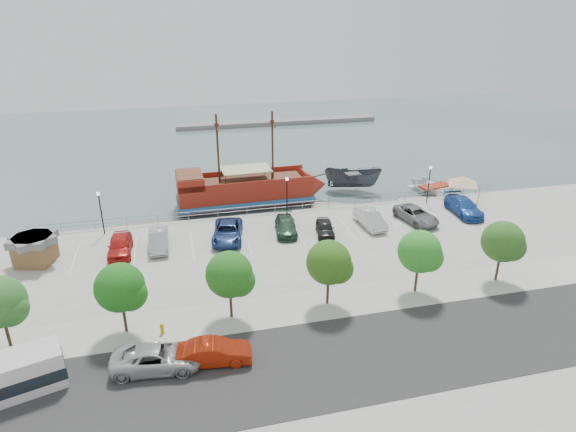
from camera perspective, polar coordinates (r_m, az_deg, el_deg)
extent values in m
plane|color=#435959|center=(44.74, 1.86, -4.39)|extent=(160.00, 160.00, 0.00)
cube|color=#9A988F|center=(28.65, 14.13, -22.60)|extent=(100.00, 58.00, 1.20)
cube|color=#292727|center=(31.53, 9.99, -15.75)|extent=(100.00, 8.00, 0.04)
cube|color=#AFA999|center=(36.01, 6.21, -10.04)|extent=(100.00, 4.00, 0.05)
cylinder|color=slate|center=(50.82, -0.47, 1.49)|extent=(50.00, 0.06, 0.06)
cylinder|color=slate|center=(50.97, -0.46, 1.07)|extent=(50.00, 0.06, 0.06)
cube|color=gray|center=(97.64, -1.17, 11.04)|extent=(40.00, 3.00, 0.80)
cube|color=maroon|center=(55.06, -5.11, 2.94)|extent=(15.15, 5.16, 2.44)
cube|color=#205D92|center=(55.34, -5.08, 2.16)|extent=(15.45, 5.45, 0.56)
cone|color=maroon|center=(57.02, 3.08, 3.71)|extent=(3.14, 4.60, 4.50)
cube|color=maroon|center=(53.77, -11.59, 4.17)|extent=(2.96, 4.78, 1.31)
cube|color=brown|center=(53.55, -11.65, 4.88)|extent=(2.76, 4.40, 0.11)
cube|color=brown|center=(54.73, -4.67, 4.23)|extent=(12.32, 4.51, 0.14)
cube|color=maroon|center=(56.67, -5.60, 5.16)|extent=(15.01, 0.66, 0.66)
cube|color=maroon|center=(52.46, -4.70, 3.72)|extent=(15.01, 0.66, 0.66)
cylinder|color=#382111|center=(54.21, -1.85, 8.31)|extent=(0.23, 0.23, 7.69)
cylinder|color=#382111|center=(53.14, -8.31, 7.78)|extent=(0.23, 0.23, 7.69)
cylinder|color=#382111|center=(53.66, -1.88, 10.73)|extent=(0.22, 2.82, 0.13)
cylinder|color=#382111|center=(52.59, -8.45, 10.25)|extent=(0.22, 2.82, 0.13)
cube|color=beige|center=(54.26, -5.01, 5.57)|extent=(5.55, 3.74, 0.11)
cylinder|color=#382111|center=(56.87, 3.73, 4.84)|extent=(2.34, 0.22, 0.56)
imported|color=#3C4048|center=(60.39, 7.65, 4.22)|extent=(7.49, 5.17, 2.71)
imported|color=white|center=(61.37, 17.02, 3.07)|extent=(6.33, 7.85, 1.44)
cube|color=#66635D|center=(51.79, -17.32, -1.30)|extent=(6.69, 2.80, 0.37)
cube|color=gray|center=(54.66, 6.48, 0.95)|extent=(7.21, 4.55, 0.40)
cube|color=gray|center=(58.80, 15.84, 1.79)|extent=(6.36, 1.93, 0.36)
cube|color=brown|center=(45.74, -27.77, -3.83)|extent=(3.28, 3.28, 1.97)
cube|color=slate|center=(45.26, -28.05, -2.46)|extent=(3.72, 3.72, 0.63)
cylinder|color=slate|center=(56.65, 18.03, 2.78)|extent=(0.09, 0.09, 2.18)
cylinder|color=slate|center=(58.49, 19.79, 3.17)|extent=(0.09, 0.09, 2.18)
cylinder|color=slate|center=(55.05, 19.93, 1.94)|extent=(0.09, 0.09, 2.18)
cylinder|color=slate|center=(56.94, 21.68, 2.37)|extent=(0.09, 0.09, 2.18)
pyramid|color=silver|center=(56.17, 20.12, 4.42)|extent=(5.10, 5.10, 0.89)
imported|color=#AAAAAA|center=(30.62, -15.24, -15.89)|extent=(5.59, 3.06, 1.49)
imported|color=#991E09|center=(30.33, -8.76, -15.68)|extent=(4.66, 2.09, 1.48)
cube|color=beige|center=(31.75, -31.00, -16.30)|extent=(6.80, 3.96, 2.30)
cube|color=black|center=(31.83, -30.94, -16.50)|extent=(6.91, 4.07, 0.74)
cylinder|color=#D68A00|center=(33.55, -14.68, -12.91)|extent=(0.24, 0.24, 0.61)
sphere|color=#D68A00|center=(33.37, -14.74, -12.45)|extent=(0.27, 0.27, 0.27)
cylinder|color=black|center=(48.57, -21.22, 0.14)|extent=(0.12, 0.12, 4.00)
sphere|color=#FFF2CC|center=(47.85, -21.58, 2.46)|extent=(0.36, 0.36, 0.36)
cylinder|color=black|center=(49.26, -0.12, 2.09)|extent=(0.12, 0.12, 4.00)
sphere|color=#FFF2CC|center=(48.56, -0.12, 4.41)|extent=(0.36, 0.36, 0.36)
cylinder|color=black|center=(55.06, 16.31, 3.42)|extent=(0.12, 0.12, 4.00)
sphere|color=#FFF2CC|center=(54.42, 16.55, 5.50)|extent=(0.36, 0.36, 0.36)
cylinder|color=#473321|center=(35.51, -30.30, -11.91)|extent=(0.20, 0.20, 2.20)
sphere|color=#275820|center=(34.12, -30.10, -9.51)|extent=(2.20, 2.20, 2.20)
cylinder|color=#473321|center=(33.97, -18.80, -11.33)|extent=(0.20, 0.20, 2.20)
sphere|color=#195614|center=(32.78, -19.31, -7.99)|extent=(3.20, 3.20, 3.20)
sphere|color=#195614|center=(32.65, -18.20, -8.78)|extent=(2.20, 2.20, 2.20)
cylinder|color=#473321|center=(33.84, -6.79, -10.25)|extent=(0.20, 0.20, 2.20)
sphere|color=#1E5717|center=(32.65, -6.97, -6.87)|extent=(3.20, 3.20, 3.20)
sphere|color=#1E5717|center=(32.65, -5.82, -7.63)|extent=(2.20, 2.20, 2.20)
cylinder|color=#473321|center=(35.14, 4.73, -8.80)|extent=(0.20, 0.20, 2.20)
sphere|color=#295213|center=(33.99, 4.85, -5.50)|extent=(3.20, 3.20, 3.20)
sphere|color=#295213|center=(34.11, 5.95, -6.20)|extent=(2.20, 2.20, 2.20)
cylinder|color=#473321|center=(37.71, 14.96, -7.19)|extent=(0.20, 0.20, 2.20)
sphere|color=#277420|center=(36.64, 15.33, -4.08)|extent=(3.20, 3.20, 3.20)
sphere|color=#277420|center=(36.87, 16.30, -4.71)|extent=(2.20, 2.20, 2.20)
cylinder|color=#473321|center=(41.32, 23.59, -5.65)|extent=(0.20, 0.20, 2.20)
sphere|color=#29521B|center=(40.35, 24.10, -2.77)|extent=(3.20, 3.20, 3.20)
sphere|color=#29521B|center=(40.66, 24.94, -3.35)|extent=(2.20, 2.20, 2.20)
imported|color=red|center=(44.58, -19.30, -3.27)|extent=(1.99, 4.85, 1.65)
imported|color=#A2A6AA|center=(44.62, -15.06, -2.76)|extent=(1.70, 4.76, 1.56)
imported|color=navy|center=(44.98, -7.17, -1.87)|extent=(3.67, 6.13, 1.59)
imported|color=#22432D|center=(46.11, -0.26, -1.17)|extent=(2.64, 5.04, 1.39)
imported|color=black|center=(45.89, 4.41, -1.40)|extent=(2.36, 4.19, 1.35)
imported|color=silver|center=(48.17, 9.70, -0.30)|extent=(1.89, 4.89, 1.59)
imported|color=slate|center=(50.20, 14.95, 0.13)|extent=(3.36, 5.66, 1.47)
imported|color=#224E9F|center=(53.65, 20.11, 1.06)|extent=(2.68, 5.79, 1.64)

